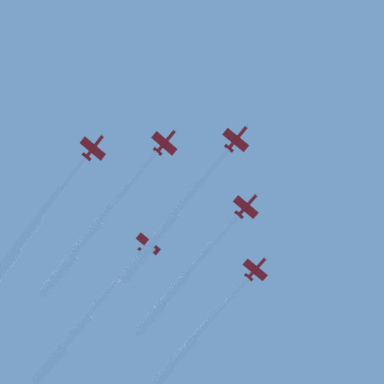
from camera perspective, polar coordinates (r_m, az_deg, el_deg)
jet_lead at (r=211.08m, az=-2.63°, el=-3.43°), size 44.89×49.21×4.13m
jet_port_inner at (r=218.62m, az=-1.56°, el=-8.30°), size 44.40×47.18×4.23m
jet_starboard_inner at (r=215.84m, az=-9.21°, el=-4.26°), size 50.49×52.68×4.15m
jet_port_mid at (r=230.07m, az=-1.02°, el=-13.61°), size 47.11×50.99×4.13m
jet_starboard_mid at (r=217.14m, az=-13.84°, el=-3.66°), size 43.84×47.19×4.17m
jet_port_outer at (r=230.15m, az=-9.99°, el=-11.78°), size 49.21×52.83×4.14m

